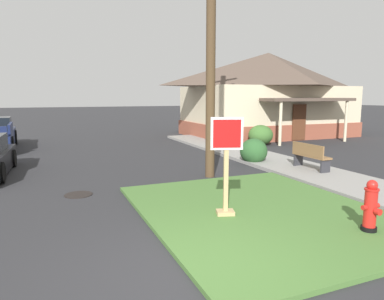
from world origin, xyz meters
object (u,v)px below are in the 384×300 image
(fire_hydrant, at_px, (371,207))
(stop_sign, at_px, (226,170))
(street_bench, at_px, (310,155))
(manhole_cover, at_px, (78,195))
(utility_pole, at_px, (211,7))

(fire_hydrant, relative_size, stop_sign, 0.47)
(street_bench, bearing_deg, manhole_cover, 178.50)
(street_bench, xyz_separation_m, utility_pole, (-3.29, 0.74, 4.50))
(fire_hydrant, xyz_separation_m, manhole_cover, (-4.66, 4.74, -0.52))
(fire_hydrant, relative_size, utility_pole, 0.10)
(street_bench, relative_size, utility_pole, 0.15)
(manhole_cover, distance_m, utility_pole, 6.47)
(manhole_cover, xyz_separation_m, street_bench, (7.27, -0.19, 0.57))
(fire_hydrant, distance_m, utility_pole, 7.01)
(utility_pole, bearing_deg, fire_hydrant, -82.72)
(street_bench, height_order, utility_pole, utility_pole)
(manhole_cover, height_order, utility_pole, utility_pole)
(stop_sign, xyz_separation_m, manhole_cover, (-2.66, 2.96, -1.01))
(manhole_cover, relative_size, utility_pole, 0.07)
(stop_sign, relative_size, utility_pole, 0.21)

